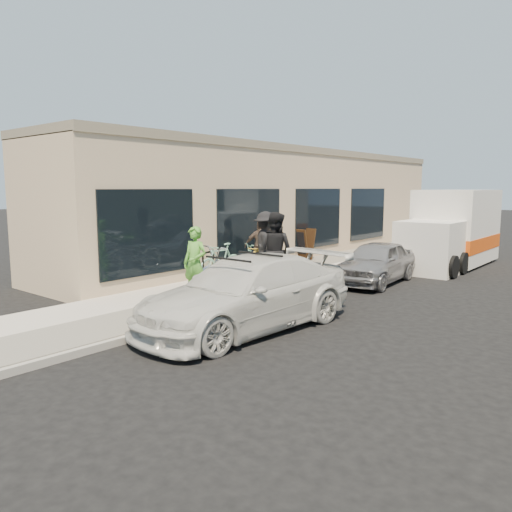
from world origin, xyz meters
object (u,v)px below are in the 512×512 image
Objects in this scene: sedan_white at (247,293)px; cruiser_bike_a at (221,261)px; bike_rack at (208,263)px; sandwich_board at (303,244)px; woman_rider at (195,263)px; cruiser_bike_b at (263,258)px; moving_truck at (452,232)px; bystander_a at (266,245)px; man_standing at (275,251)px; bystander_b at (260,246)px; tandem_bike at (234,269)px; cruiser_bike_c at (257,260)px; sedan_silver at (376,262)px.

cruiser_bike_a is at bearing 144.82° from sedan_white.
sandwich_board is at bearing 93.11° from bike_rack.
woman_rider reaches higher than cruiser_bike_b.
sedan_white is at bearing -39.74° from cruiser_bike_a.
moving_truck is 3.19× the size of woman_rider.
woman_rider is 3.33m from bystander_a.
man_standing reaches higher than bystander_b.
cruiser_bike_b is (-3.62, -6.09, -0.58)m from moving_truck.
bike_rack is 0.15× the size of moving_truck.
cruiser_bike_a is at bearing -78.03° from cruiser_bike_b.
cruiser_bike_b is (-3.31, 4.59, -0.10)m from sedan_white.
bike_rack is at bearing -83.07° from sandwich_board.
moving_truck is at bearing 80.08° from tandem_bike.
man_standing is at bearing -103.13° from moving_truck.
bystander_a reaches higher than sedan_white.
cruiser_bike_c is (-1.24, 2.41, -0.17)m from tandem_bike.
man_standing is (0.56, 0.92, 0.38)m from tandem_bike.
sedan_white is 2.89× the size of cruiser_bike_b.
sandwich_board is 3.97m from bystander_a.
woman_rider reaches higher than bystander_b.
bystander_b is (-0.69, 0.58, -0.15)m from bystander_a.
sedan_silver is 4.46m from cruiser_bike_a.
bike_rack is 0.43× the size of bystander_a.
man_standing is 1.76m from bystander_a.
cruiser_bike_b is (0.39, 1.97, -0.04)m from bike_rack.
sedan_white reaches higher than cruiser_bike_c.
sedan_white is 5.67m from bystander_b.
cruiser_bike_b is at bearing -74.12° from sandwich_board.
man_standing is at bearing -8.24° from cruiser_bike_a.
man_standing is at bearing -114.75° from sedan_silver.
bystander_b is at bearing -160.18° from sedan_silver.
woman_rider is 0.99× the size of cruiser_bike_b.
moving_truck is at bearing 19.14° from bystander_b.
cruiser_bike_a is 1.55m from cruiser_bike_b.
woman_rider is 0.86× the size of man_standing.
cruiser_bike_b is at bearing 98.90° from woman_rider.
moving_truck is 3.37× the size of bystander_b.
man_standing is (2.55, -4.96, 0.42)m from sandwich_board.
woman_rider is 4.05m from bystander_b.
tandem_bike is (-1.75, -4.15, 0.15)m from sedan_silver.
sedan_silver is 2.15× the size of cruiser_bike_a.
sandwich_board is 0.76× the size of cruiser_bike_c.
sedan_silver is 1.86× the size of bystander_a.
sandwich_board is 0.65× the size of woman_rider.
tandem_bike is 3.08m from cruiser_bike_b.
sedan_silver is at bearing -103.24° from bystander_a.
sandwich_board is 6.21m from tandem_bike.
moving_truck is at bearing 38.68° from sandwich_board.
cruiser_bike_a is 1.13× the size of cruiser_bike_c.
cruiser_bike_a is at bearing -139.52° from bystander_b.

